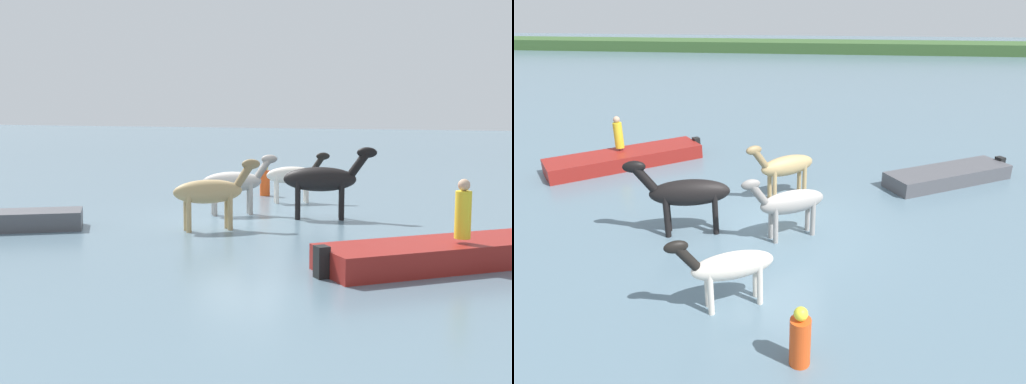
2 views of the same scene
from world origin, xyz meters
The scene contains 8 objects.
ground_plane centered at (0.00, 0.00, 0.00)m, with size 145.13×145.13×0.00m, color slate.
horse_mid_herd centered at (-0.59, -3.42, 0.92)m, with size 2.05×1.27×1.67m.
horse_dun_straggler centered at (-0.05, 2.28, 1.01)m, with size 2.08×1.75×1.83m.
horse_gray_outer centered at (0.32, -0.36, 0.98)m, with size 2.12×1.49×1.77m.
horse_chestnut_trailing centered at (-2.34, -0.45, 1.14)m, with size 2.66×1.12×2.06m.
boat_tender_starboard centered at (-6.21, 4.51, 0.18)m, with size 5.24×4.74×0.77m.
person_spotter_bow centered at (-6.47, 4.66, 1.17)m, with size 0.32×0.32×1.19m.
buoy_channel_marker centered at (0.90, -4.85, 0.51)m, with size 0.36×0.36×1.14m.
Camera 1 is at (-7.25, 19.20, 3.28)m, focal length 50.12 mm.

